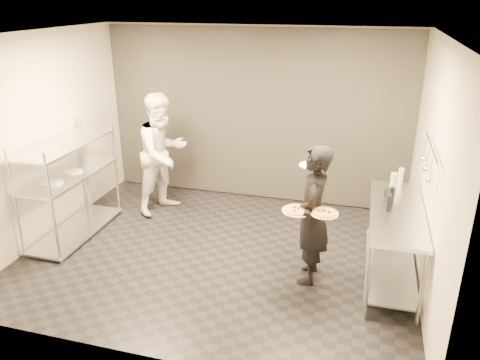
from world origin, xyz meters
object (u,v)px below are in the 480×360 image
(pizza_plate_far, at_px, (324,213))
(bottle_clear, at_px, (401,177))
(prep_counter, at_px, (394,233))
(pos_monitor, at_px, (388,200))
(waiter, at_px, (312,215))
(bottle_dark, at_px, (392,196))
(pass_rack, at_px, (70,184))
(chef, at_px, (163,154))
(bottle_green, at_px, (393,184))
(pizza_plate_near, at_px, (297,210))
(salad_plate, at_px, (312,164))

(pizza_plate_far, height_order, bottle_clear, bottle_clear)
(prep_counter, xyz_separation_m, bottle_clear, (0.05, 0.80, 0.41))
(pos_monitor, bearing_deg, prep_counter, -30.38)
(prep_counter, bearing_deg, waiter, -165.12)
(pos_monitor, bearing_deg, bottle_dark, 50.42)
(pass_rack, bearing_deg, chef, 50.35)
(pizza_plate_far, height_order, bottle_green, bottle_green)
(pass_rack, bearing_deg, pizza_plate_near, -8.62)
(prep_counter, distance_m, pizza_plate_far, 1.02)
(pass_rack, bearing_deg, bottle_clear, 10.38)
(pizza_plate_near, height_order, bottle_clear, bottle_clear)
(chef, relative_size, bottle_dark, 8.52)
(waiter, xyz_separation_m, bottle_dark, (0.87, 0.37, 0.19))
(pizza_plate_near, distance_m, bottle_green, 1.40)
(pass_rack, height_order, pizza_plate_far, pass_rack)
(pizza_plate_far, xyz_separation_m, bottle_dark, (0.71, 0.64, 0.01))
(pizza_plate_far, bearing_deg, pos_monitor, 40.35)
(pass_rack, distance_m, chef, 1.44)
(prep_counter, relative_size, bottle_green, 6.43)
(bottle_dark, bearing_deg, pos_monitor, -121.64)
(pass_rack, bearing_deg, bottle_dark, 1.69)
(prep_counter, height_order, pizza_plate_far, pizza_plate_far)
(pizza_plate_near, distance_m, pizza_plate_far, 0.30)
(salad_plate, distance_m, bottle_clear, 1.34)
(waiter, xyz_separation_m, pizza_plate_near, (-0.14, -0.24, 0.16))
(pass_rack, bearing_deg, pizza_plate_far, -8.26)
(pizza_plate_near, bearing_deg, pass_rack, 171.38)
(waiter, height_order, bottle_dark, waiter)
(pizza_plate_near, xyz_separation_m, bottle_green, (1.03, 0.94, 0.05))
(waiter, distance_m, chef, 2.82)
(chef, distance_m, pizza_plate_near, 2.82)
(waiter, relative_size, pizza_plate_far, 5.55)
(bottle_green, relative_size, bottle_clear, 1.23)
(prep_counter, distance_m, bottle_clear, 0.90)
(pizza_plate_far, height_order, bottle_dark, bottle_dark)
(chef, height_order, bottle_dark, chef)
(chef, distance_m, bottle_dark, 3.48)
(pass_rack, distance_m, bottle_clear, 4.46)
(pass_rack, distance_m, salad_plate, 3.36)
(pass_rack, relative_size, pizza_plate_far, 5.27)
(waiter, bearing_deg, pizza_plate_near, -32.17)
(bottle_green, relative_size, bottle_dark, 1.27)
(pos_monitor, height_order, bottle_green, bottle_green)
(pizza_plate_far, distance_m, salad_plate, 0.71)
(waiter, relative_size, bottle_dark, 7.65)
(prep_counter, bearing_deg, bottle_clear, 86.24)
(waiter, distance_m, pos_monitor, 0.89)
(salad_plate, bearing_deg, pass_rack, -178.82)
(prep_counter, height_order, bottle_clear, bottle_clear)
(salad_plate, distance_m, bottle_dark, 1.00)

